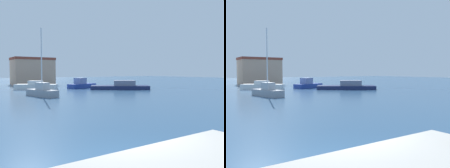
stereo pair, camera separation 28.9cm
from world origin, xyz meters
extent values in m
plane|color=#2D5175|center=(15.00, 20.00, 0.00)|extent=(160.00, 160.00, 0.00)
cube|color=gray|center=(3.97, 20.28, 0.38)|extent=(2.43, 4.58, 0.75)
cube|color=#ADB0B5|center=(4.00, 20.18, 1.15)|extent=(1.24, 1.65, 0.78)
cylinder|color=silver|center=(3.97, 20.28, 4.10)|extent=(0.12, 0.12, 6.70)
cube|color=white|center=(6.34, 30.33, 0.41)|extent=(5.98, 5.00, 0.83)
cube|color=silver|center=(6.24, 30.39, 1.09)|extent=(2.26, 2.07, 0.52)
cube|color=#233D93|center=(13.69, 29.79, 0.36)|extent=(5.42, 3.46, 0.71)
cube|color=#6E7DB1|center=(13.27, 29.63, 1.20)|extent=(2.03, 1.90, 0.98)
cube|color=#19234C|center=(17.37, 24.18, 0.28)|extent=(9.05, 7.52, 0.56)
cube|color=slate|center=(17.92, 23.81, 0.96)|extent=(4.05, 3.85, 0.79)
cube|color=tan|center=(10.15, 45.68, 2.56)|extent=(8.00, 5.71, 5.13)
cube|color=brown|center=(10.15, 45.68, 5.38)|extent=(8.16, 5.83, 0.50)
camera|label=1|loc=(-4.24, -5.46, 2.76)|focal=38.22mm
camera|label=2|loc=(-4.00, -5.62, 2.76)|focal=38.22mm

